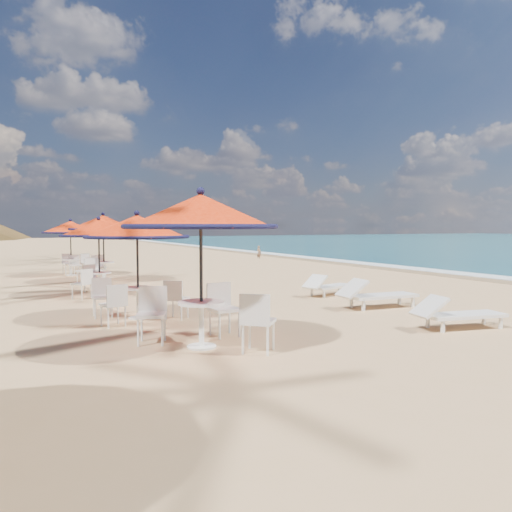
# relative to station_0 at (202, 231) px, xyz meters

# --- Properties ---
(ground) EXTENTS (160.00, 160.00, 0.00)m
(ground) POSITION_rel_station_0_xyz_m (4.89, -0.06, -1.94)
(ground) COLOR tan
(ground) RESTS_ON ground
(foam_strip) EXTENTS (1.20, 140.00, 0.04)m
(foam_strip) POSITION_rel_station_0_xyz_m (14.19, 9.94, -1.94)
(foam_strip) COLOR white
(foam_strip) RESTS_ON ground
(wetsand_band) EXTENTS (1.40, 140.00, 0.02)m
(wetsand_band) POSITION_rel_station_0_xyz_m (13.29, 9.94, -1.94)
(wetsand_band) COLOR olive
(wetsand_band) RESTS_ON ground
(station_0) EXTENTS (2.55, 2.55, 2.66)m
(station_0) POSITION_rel_station_0_xyz_m (0.00, 0.00, 0.00)
(station_0) COLOR black
(station_0) RESTS_ON ground
(station_1) EXTENTS (2.26, 2.26, 2.36)m
(station_1) POSITION_rel_station_0_xyz_m (-0.37, 3.01, -0.22)
(station_1) COLOR black
(station_1) RESTS_ON ground
(station_2) EXTENTS (2.20, 2.20, 2.30)m
(station_2) POSITION_rel_station_0_xyz_m (-0.46, 7.25, -0.19)
(station_2) COLOR black
(station_2) RESTS_ON ground
(station_3) EXTENTS (2.40, 2.40, 2.51)m
(station_3) POSITION_rel_station_0_xyz_m (0.26, 10.71, -0.11)
(station_3) COLOR black
(station_3) RESTS_ON ground
(station_4) EXTENTS (2.21, 2.21, 2.31)m
(station_4) POSITION_rel_station_0_xyz_m (-0.40, 13.67, -0.26)
(station_4) COLOR black
(station_4) RESTS_ON ground
(lounger_near) EXTENTS (1.95, 0.95, 0.67)m
(lounger_near) POSITION_rel_station_0_xyz_m (4.95, -0.90, -1.63)
(lounger_near) COLOR white
(lounger_near) RESTS_ON ground
(lounger_mid) EXTENTS (2.11, 0.82, 0.74)m
(lounger_mid) POSITION_rel_station_0_xyz_m (5.19, 1.76, -1.60)
(lounger_mid) COLOR white
(lounger_mid) RESTS_ON ground
(lounger_far) EXTENTS (1.86, 1.01, 0.64)m
(lounger_far) POSITION_rel_station_0_xyz_m (5.44, 4.10, -1.65)
(lounger_far) COLOR white
(lounger_far) RESTS_ON ground
(person) EXTENTS (0.31, 0.36, 0.85)m
(person) POSITION_rel_station_0_xyz_m (11.08, 19.26, -1.52)
(person) COLOR #845F43
(person) RESTS_ON ground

